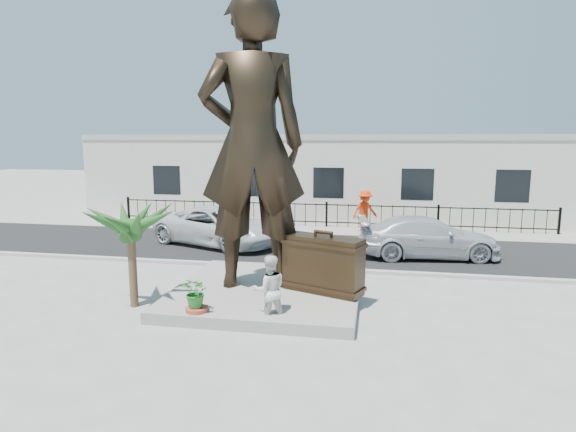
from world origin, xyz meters
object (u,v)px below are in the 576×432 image
Objects in this scene: statue at (252,144)px; tourist at (269,290)px; suitcase at (323,264)px; car_white at (218,226)px.

tourist is at bearing 98.42° from statue.
statue is 3.89m from suitcase.
tourist is (-1.11, -1.81, -0.22)m from suitcase.
suitcase is at bearing 155.29° from statue.
tourist is (0.96, -2.15, -3.50)m from statue.
suitcase is 1.28× the size of tourist.
car_white is at bearing -78.24° from statue.
tourist is 0.30× the size of car_white.
car_white is (-4.12, 8.25, -0.06)m from tourist.
car_white is (-3.16, 6.11, -3.57)m from statue.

